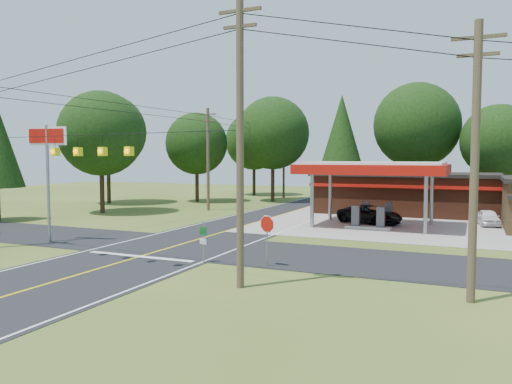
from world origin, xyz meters
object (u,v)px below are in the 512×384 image
at_px(gas_canopy, 374,170).
at_px(sedan_car, 488,218).
at_px(suv_car, 370,215).
at_px(octagonal_stop_sign, 267,228).
at_px(big_stop_sign, 47,155).

bearing_deg(gas_canopy, sedan_car, 26.57).
height_order(gas_canopy, sedan_car, gas_canopy).
distance_m(suv_car, octagonal_stop_sign, 17.54).
distance_m(gas_canopy, suv_car, 3.86).
xyz_separation_m(gas_canopy, octagonal_stop_sign, (-2.00, -16.01, -2.41)).
xyz_separation_m(big_stop_sign, octagonal_stop_sign, (15.00, -1.00, -3.53)).
relative_size(sedan_car, octagonal_stop_sign, 1.43).
bearing_deg(octagonal_stop_sign, suv_car, 85.08).
distance_m(suv_car, big_stop_sign, 23.75).
bearing_deg(sedan_car, big_stop_sign, -151.09).
bearing_deg(octagonal_stop_sign, gas_canopy, 82.88).
bearing_deg(big_stop_sign, suv_car, 44.89).
distance_m(sedan_car, big_stop_sign, 31.77).
bearing_deg(big_stop_sign, octagonal_stop_sign, -3.83).
distance_m(sedan_car, octagonal_stop_sign, 22.41).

